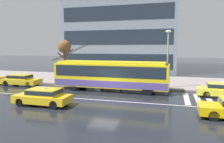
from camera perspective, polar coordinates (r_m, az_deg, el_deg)
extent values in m
plane|color=#20242B|center=(19.16, -2.25, -6.71)|extent=(160.00, 160.00, 0.00)
cube|color=gray|center=(28.14, 3.74, -2.35)|extent=(80.00, 10.00, 0.14)
cube|color=beige|center=(19.50, 19.16, -6.82)|extent=(0.44, 4.40, 0.01)
cube|color=beige|center=(19.58, 21.81, -6.87)|extent=(0.44, 4.40, 0.01)
cube|color=beige|center=(19.70, 24.43, -6.91)|extent=(0.44, 4.40, 0.01)
cube|color=beige|center=(19.85, 27.02, -6.93)|extent=(0.44, 4.40, 0.01)
cube|color=silver|center=(18.06, -3.44, -7.52)|extent=(72.00, 0.14, 0.01)
cube|color=yellow|center=(21.63, -0.34, -0.93)|extent=(11.44, 2.62, 2.33)
cube|color=yellow|center=(21.50, -0.34, 2.42)|extent=(10.75, 2.37, 0.20)
cube|color=#1E2833|center=(21.57, -0.34, 0.30)|extent=(10.98, 2.64, 1.07)
cube|color=#594A9B|center=(21.74, -0.34, -2.89)|extent=(11.33, 2.65, 0.65)
cube|color=#1E2833|center=(20.66, 14.84, -0.19)|extent=(0.15, 2.17, 1.17)
cube|color=black|center=(20.60, 14.47, 1.48)|extent=(0.19, 1.87, 0.28)
cylinder|color=black|center=(23.42, -10.39, 5.08)|extent=(4.19, 0.12, 1.85)
cylinder|color=black|center=(22.80, -11.19, 5.03)|extent=(4.19, 0.12, 1.85)
cylinder|color=black|center=(22.07, 10.20, -3.68)|extent=(1.04, 0.31, 1.04)
cylinder|color=black|center=(19.95, 9.50, -4.74)|extent=(1.04, 0.31, 1.04)
cylinder|color=black|center=(24.07, -7.93, -2.80)|extent=(1.04, 0.31, 1.04)
cylinder|color=black|center=(22.15, -10.25, -3.64)|extent=(1.04, 0.31, 1.04)
cylinder|color=black|center=(14.32, 25.34, -10.58)|extent=(0.62, 0.21, 0.62)
cylinder|color=black|center=(15.85, 24.46, -8.92)|extent=(0.62, 0.21, 0.62)
cube|color=yellow|center=(26.72, -22.84, -2.36)|extent=(4.38, 1.91, 0.55)
cube|color=yellow|center=(26.76, -23.18, -1.25)|extent=(2.38, 1.61, 0.48)
cube|color=#1E2833|center=(26.75, -23.18, -1.20)|extent=(2.42, 1.63, 0.31)
cube|color=silver|center=(26.72, -23.21, -0.59)|extent=(0.28, 0.17, 0.12)
cylinder|color=black|center=(26.56, -19.30, -2.70)|extent=(0.62, 0.21, 0.62)
cylinder|color=black|center=(25.26, -21.35, -3.23)|extent=(0.62, 0.21, 0.62)
cylinder|color=black|center=(28.25, -24.14, -2.37)|extent=(0.62, 0.21, 0.62)
cylinder|color=black|center=(27.03, -26.28, -2.85)|extent=(0.62, 0.21, 0.62)
cylinder|color=black|center=(30.24, -27.07, -1.97)|extent=(0.62, 0.20, 0.62)
cube|color=yellow|center=(21.07, 27.34, -3.39)|extent=(2.61, 1.70, 0.48)
cube|color=#1E2833|center=(21.06, 27.35, -3.33)|extent=(2.66, 1.72, 0.31)
cube|color=silver|center=(21.02, 27.39, -2.56)|extent=(0.29, 0.18, 0.12)
cylinder|color=black|center=(21.82, 23.42, -4.78)|extent=(0.63, 0.24, 0.62)
cylinder|color=black|center=(20.25, 23.75, -5.64)|extent=(0.63, 0.24, 0.62)
cube|color=yellow|center=(17.18, -17.90, -6.81)|extent=(4.26, 1.84, 0.55)
cube|color=yellow|center=(16.98, -17.48, -5.17)|extent=(2.31, 1.57, 0.48)
cube|color=#1E2833|center=(16.98, -17.49, -5.09)|extent=(2.35, 1.58, 0.31)
cube|color=silver|center=(16.92, -17.52, -4.15)|extent=(0.28, 0.16, 0.12)
cylinder|color=black|center=(17.40, -23.22, -7.53)|extent=(0.62, 0.21, 0.62)
cylinder|color=black|center=(18.64, -20.18, -6.50)|extent=(0.62, 0.21, 0.62)
cylinder|color=black|center=(15.85, -15.17, -8.56)|extent=(0.62, 0.21, 0.62)
cylinder|color=black|center=(17.20, -12.48, -7.32)|extent=(0.62, 0.21, 0.62)
cylinder|color=gray|center=(24.46, 1.47, -0.62)|extent=(0.08, 0.08, 2.43)
cylinder|color=gray|center=(25.49, -5.84, -0.37)|extent=(0.08, 0.08, 2.43)
cylinder|color=gray|center=(25.85, 2.27, -0.25)|extent=(0.08, 0.08, 2.43)
cylinder|color=gray|center=(26.83, -4.70, -0.02)|extent=(0.08, 0.08, 2.43)
cube|color=#99ADB2|center=(26.29, -1.28, -0.03)|extent=(3.18, 0.04, 1.94)
cube|color=#B2B2B7|center=(25.49, -1.77, 2.49)|extent=(3.65, 1.75, 0.08)
cube|color=brown|center=(26.05, -1.51, -1.89)|extent=(2.34, 0.36, 0.08)
cylinder|color=#2A2747|center=(25.95, 2.36, -1.99)|extent=(0.14, 0.14, 0.84)
cylinder|color=#2A2747|center=(26.08, 2.56, -1.95)|extent=(0.14, 0.14, 0.84)
cylinder|color=#4F4437|center=(25.92, 2.47, -0.39)|extent=(0.46, 0.46, 0.61)
sphere|color=#E48C77|center=(25.87, 2.47, 0.52)|extent=(0.22, 0.22, 0.22)
cone|color=red|center=(25.94, 2.62, 1.18)|extent=(1.34, 1.34, 0.27)
cylinder|color=#333333|center=(26.00, 2.61, 0.04)|extent=(0.02, 0.02, 0.76)
cylinder|color=#524F41|center=(24.04, 11.05, -2.81)|extent=(0.14, 0.14, 0.81)
cylinder|color=#524F41|center=(24.00, 11.42, -2.84)|extent=(0.14, 0.14, 0.81)
cylinder|color=#2B445A|center=(23.92, 11.27, -1.14)|extent=(0.43, 0.43, 0.61)
sphere|color=tan|center=(23.87, 11.29, -0.13)|extent=(0.24, 0.24, 0.24)
cylinder|color=black|center=(25.58, -9.45, -2.14)|extent=(0.14, 0.14, 0.89)
cylinder|color=black|center=(25.74, -9.40, -2.09)|extent=(0.14, 0.14, 0.89)
cylinder|color=#503325|center=(25.56, -9.45, -0.48)|extent=(0.46, 0.46, 0.59)
sphere|color=tan|center=(25.51, -9.47, 0.41)|extent=(0.21, 0.21, 0.21)
cone|color=#CF246B|center=(25.61, -9.45, 1.07)|extent=(1.31, 1.31, 0.26)
cylinder|color=#333333|center=(25.66, -9.43, -0.04)|extent=(0.02, 0.02, 0.74)
cylinder|color=black|center=(25.01, -2.83, -2.27)|extent=(0.14, 0.14, 0.87)
cylinder|color=black|center=(25.10, -2.53, -2.24)|extent=(0.14, 0.14, 0.87)
cylinder|color=brown|center=(24.96, -2.69, -0.64)|extent=(0.50, 0.50, 0.56)
sphere|color=tan|center=(24.91, -2.69, 0.24)|extent=(0.21, 0.21, 0.21)
cone|color=black|center=(24.82, -2.93, 0.87)|extent=(1.48, 1.48, 0.30)
cylinder|color=#333333|center=(24.87, -2.92, -0.30)|extent=(0.02, 0.02, 0.72)
cylinder|color=gray|center=(23.12, 14.51, 2.87)|extent=(0.16, 0.16, 5.72)
ellipsoid|color=silver|center=(23.14, 14.72, 10.25)|extent=(0.60, 0.32, 0.24)
cylinder|color=brown|center=(28.92, -12.39, 1.61)|extent=(0.34, 0.34, 3.73)
cylinder|color=#53302D|center=(28.51, -11.39, 4.97)|extent=(1.35, 0.23, 1.00)
cylinder|color=#553125|center=(28.69, -13.31, 4.04)|extent=(0.79, 0.87, 0.97)
cylinder|color=#4F3D24|center=(28.45, -12.39, 4.74)|extent=(0.62, 0.83, 1.05)
cylinder|color=brown|center=(28.37, -12.04, 2.73)|extent=(0.97, 0.89, 0.80)
sphere|color=brown|center=(28.82, -12.51, 6.49)|extent=(1.73, 1.73, 1.73)
cube|color=#1E2833|center=(35.35, 0.82, 2.81)|extent=(18.27, 0.06, 2.32)
cube|color=#1E2833|center=(35.32, 0.83, 9.09)|extent=(18.27, 0.06, 2.32)
cube|color=#1E2833|center=(35.72, 0.84, 15.30)|extent=(18.27, 0.06, 2.32)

